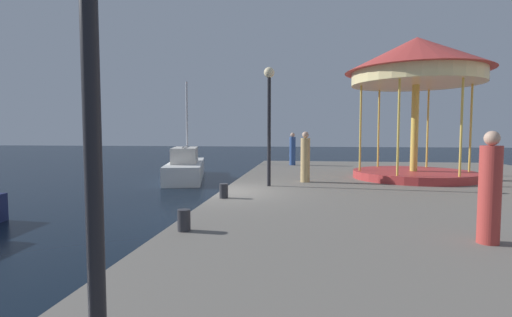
{
  "coord_description": "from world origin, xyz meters",
  "views": [
    {
      "loc": [
        2.6,
        -11.45,
        2.61
      ],
      "look_at": [
        0.75,
        2.84,
        1.63
      ],
      "focal_mm": 26.5,
      "sensor_mm": 36.0,
      "label": 1
    }
  ],
  "objects_px": {
    "carousel": "(416,74)",
    "lamp_post_mid_promenade": "(269,104)",
    "person_mid_promenade": "(293,150)",
    "bollard_center": "(184,220)",
    "person_by_the_water": "(305,158)",
    "person_near_carousel": "(490,191)",
    "bollard_north": "(224,191)",
    "sailboat_white": "(186,167)"
  },
  "relations": [
    {
      "from": "carousel",
      "to": "bollard_north",
      "type": "distance_m",
      "value": 9.31
    },
    {
      "from": "carousel",
      "to": "person_near_carousel",
      "type": "xyz_separation_m",
      "value": [
        -1.28,
        -9.04,
        -3.26
      ]
    },
    {
      "from": "person_mid_promenade",
      "to": "sailboat_white",
      "type": "bearing_deg",
      "value": -173.98
    },
    {
      "from": "bollard_north",
      "to": "person_near_carousel",
      "type": "height_order",
      "value": "person_near_carousel"
    },
    {
      "from": "person_mid_promenade",
      "to": "person_near_carousel",
      "type": "bearing_deg",
      "value": -75.92
    },
    {
      "from": "bollard_center",
      "to": "person_mid_promenade",
      "type": "relative_size",
      "value": 0.22
    },
    {
      "from": "bollard_center",
      "to": "person_near_carousel",
      "type": "height_order",
      "value": "person_near_carousel"
    },
    {
      "from": "lamp_post_mid_promenade",
      "to": "person_near_carousel",
      "type": "relative_size",
      "value": 2.17
    },
    {
      "from": "sailboat_white",
      "to": "bollard_center",
      "type": "distance_m",
      "value": 14.64
    },
    {
      "from": "bollard_center",
      "to": "person_by_the_water",
      "type": "xyz_separation_m",
      "value": [
        2.23,
        7.31,
        0.67
      ]
    },
    {
      "from": "carousel",
      "to": "bollard_center",
      "type": "xyz_separation_m",
      "value": [
        -6.49,
        -8.92,
        -3.92
      ]
    },
    {
      "from": "lamp_post_mid_promenade",
      "to": "bollard_center",
      "type": "height_order",
      "value": "lamp_post_mid_promenade"
    },
    {
      "from": "bollard_north",
      "to": "person_by_the_water",
      "type": "bearing_deg",
      "value": 59.05
    },
    {
      "from": "person_near_carousel",
      "to": "person_by_the_water",
      "type": "relative_size",
      "value": 0.99
    },
    {
      "from": "bollard_north",
      "to": "person_near_carousel",
      "type": "relative_size",
      "value": 0.22
    },
    {
      "from": "carousel",
      "to": "lamp_post_mid_promenade",
      "type": "xyz_separation_m",
      "value": [
        -5.49,
        -2.84,
        -1.36
      ]
    },
    {
      "from": "lamp_post_mid_promenade",
      "to": "person_mid_promenade",
      "type": "xyz_separation_m",
      "value": [
        0.52,
        8.48,
        -1.91
      ]
    },
    {
      "from": "person_near_carousel",
      "to": "person_by_the_water",
      "type": "xyz_separation_m",
      "value": [
        -2.98,
        7.42,
        0.01
      ]
    },
    {
      "from": "person_mid_promenade",
      "to": "person_by_the_water",
      "type": "distance_m",
      "value": 7.3
    },
    {
      "from": "sailboat_white",
      "to": "carousel",
      "type": "xyz_separation_m",
      "value": [
        10.96,
        -5.02,
        4.24
      ]
    },
    {
      "from": "sailboat_white",
      "to": "person_by_the_water",
      "type": "xyz_separation_m",
      "value": [
        6.69,
        -6.63,
        0.99
      ]
    },
    {
      "from": "person_by_the_water",
      "to": "person_near_carousel",
      "type": "bearing_deg",
      "value": -68.12
    },
    {
      "from": "person_mid_promenade",
      "to": "bollard_north",
      "type": "bearing_deg",
      "value": -97.99
    },
    {
      "from": "sailboat_white",
      "to": "lamp_post_mid_promenade",
      "type": "bearing_deg",
      "value": -55.14
    },
    {
      "from": "bollard_center",
      "to": "sailboat_white",
      "type": "bearing_deg",
      "value": 107.77
    },
    {
      "from": "carousel",
      "to": "lamp_post_mid_promenade",
      "type": "relative_size",
      "value": 1.38
    },
    {
      "from": "person_by_the_water",
      "to": "carousel",
      "type": "bearing_deg",
      "value": 20.71
    },
    {
      "from": "carousel",
      "to": "person_by_the_water",
      "type": "relative_size",
      "value": 2.97
    },
    {
      "from": "person_near_carousel",
      "to": "person_by_the_water",
      "type": "bearing_deg",
      "value": 111.88
    },
    {
      "from": "carousel",
      "to": "person_near_carousel",
      "type": "relative_size",
      "value": 2.99
    },
    {
      "from": "carousel",
      "to": "person_near_carousel",
      "type": "height_order",
      "value": "carousel"
    },
    {
      "from": "carousel",
      "to": "person_mid_promenade",
      "type": "distance_m",
      "value": 8.2
    },
    {
      "from": "lamp_post_mid_promenade",
      "to": "person_by_the_water",
      "type": "height_order",
      "value": "lamp_post_mid_promenade"
    },
    {
      "from": "carousel",
      "to": "lamp_post_mid_promenade",
      "type": "bearing_deg",
      "value": -152.69
    },
    {
      "from": "bollard_center",
      "to": "person_mid_promenade",
      "type": "height_order",
      "value": "person_mid_promenade"
    },
    {
      "from": "sailboat_white",
      "to": "bollard_center",
      "type": "height_order",
      "value": "sailboat_white"
    },
    {
      "from": "person_by_the_water",
      "to": "lamp_post_mid_promenade",
      "type": "bearing_deg",
      "value": -135.05
    },
    {
      "from": "sailboat_white",
      "to": "person_near_carousel",
      "type": "xyz_separation_m",
      "value": [
        9.68,
        -14.05,
        0.98
      ]
    },
    {
      "from": "lamp_post_mid_promenade",
      "to": "person_mid_promenade",
      "type": "distance_m",
      "value": 8.71
    },
    {
      "from": "person_near_carousel",
      "to": "person_mid_promenade",
      "type": "distance_m",
      "value": 15.14
    },
    {
      "from": "lamp_post_mid_promenade",
      "to": "bollard_center",
      "type": "relative_size",
      "value": 10.02
    },
    {
      "from": "person_by_the_water",
      "to": "person_mid_promenade",
      "type": "bearing_deg",
      "value": 95.53
    }
  ]
}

